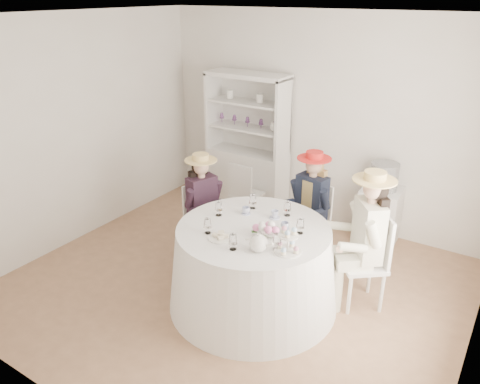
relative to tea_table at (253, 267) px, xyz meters
The scene contains 22 objects.
ground 0.54m from the tea_table, 155.03° to the left, with size 4.50×4.50×0.00m, color #8D6546.
ceiling 2.31m from the tea_table, 155.03° to the left, with size 4.50×4.50×0.00m, color white.
wall_back 2.36m from the tea_table, 98.28° to the left, with size 4.50×4.50×0.00m, color silver.
wall_front 2.10m from the tea_table, 99.55° to the right, with size 4.50×4.50×0.00m, color silver.
wall_left 2.73m from the tea_table, behind, with size 4.50×4.50×0.00m, color silver.
tea_table is the anchor object (origin of this frame).
hutch 2.30m from the tea_table, 123.37° to the left, with size 1.22×0.66×1.91m.
side_table 2.00m from the tea_table, 71.12° to the left, with size 0.46×0.46×0.71m, color silver.
hatbox 2.05m from the tea_table, 71.12° to the left, with size 0.33×0.33×0.33m, color black.
guest_left 1.10m from the tea_table, 153.86° to the left, with size 0.52×0.48×1.26m.
guest_mid 1.11m from the tea_table, 84.72° to the left, with size 0.49×0.52×1.31m.
guest_right 1.12m from the tea_table, 32.48° to the left, with size 0.61×0.59×1.41m.
spare_chair 1.72m from the tea_table, 125.27° to the left, with size 0.36×0.36×0.87m.
teacup_a 0.55m from the tea_table, 135.72° to the left, with size 0.08×0.08×0.06m, color white.
teacup_b 0.55m from the tea_table, 77.57° to the left, with size 0.08×0.08×0.07m, color white.
teacup_c 0.54m from the tea_table, 28.36° to the left, with size 0.08×0.08×0.06m, color white.
flower_bowl 0.50m from the tea_table, ahead, with size 0.20×0.20×0.05m, color white.
flower_arrangement 0.55m from the tea_table, 21.69° to the right, with size 0.19×0.19×0.07m.
table_teapot 0.64m from the tea_table, 52.61° to the right, with size 0.22×0.16×0.17m.
sandwich_plate 0.57m from the tea_table, 114.60° to the right, with size 0.23×0.23×0.05m.
cupcake_stand 0.72m from the tea_table, 24.06° to the right, with size 0.24×0.24×0.22m.
stemware_set 0.50m from the tea_table, 14.04° to the right, with size 0.92×0.92×0.15m.
Camera 1 is at (2.32, -3.48, 2.90)m, focal length 35.00 mm.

